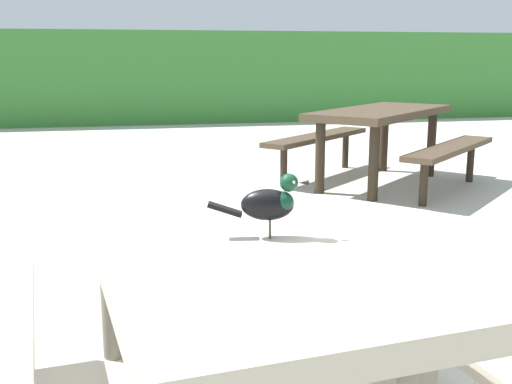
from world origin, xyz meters
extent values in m
cube|color=#387A33|center=(0.00, 10.48, 0.84)|extent=(28.00, 1.72, 1.69)
cube|color=#B2A893|center=(0.13, -0.09, 0.70)|extent=(0.97, 1.88, 0.07)
cylinder|color=slate|center=(-0.22, 0.58, 0.33)|extent=(0.09, 0.09, 0.67)
cylinder|color=slate|center=(0.31, 0.64, 0.33)|extent=(0.09, 0.09, 0.67)
cylinder|color=slate|center=(-0.65, 0.46, 0.20)|extent=(0.07, 0.07, 0.39)
cube|color=#B2A893|center=(0.82, -0.01, 0.41)|extent=(0.48, 1.73, 0.05)
cylinder|color=slate|center=(0.74, 0.63, 0.20)|extent=(0.07, 0.07, 0.39)
ellipsoid|color=black|center=(0.24, -0.27, 0.84)|extent=(0.16, 0.10, 0.09)
ellipsoid|color=#0F3823|center=(0.28, -0.28, 0.84)|extent=(0.08, 0.07, 0.06)
sphere|color=#0F3823|center=(0.30, -0.29, 0.90)|extent=(0.05, 0.05, 0.05)
sphere|color=#EAE08C|center=(0.31, -0.27, 0.90)|extent=(0.01, 0.01, 0.01)
sphere|color=#EAE08C|center=(0.31, -0.31, 0.90)|extent=(0.01, 0.01, 0.01)
cone|color=black|center=(0.34, -0.29, 0.90)|extent=(0.03, 0.02, 0.02)
cube|color=black|center=(0.12, -0.25, 0.82)|extent=(0.10, 0.06, 0.04)
cylinder|color=#47423D|center=(0.25, -0.26, 0.77)|extent=(0.01, 0.01, 0.05)
cylinder|color=#47423D|center=(0.24, -0.29, 0.77)|extent=(0.01, 0.01, 0.05)
cube|color=#473828|center=(2.32, 3.74, 0.70)|extent=(1.84, 1.77, 0.07)
cylinder|color=#2E241A|center=(3.02, 4.01, 0.33)|extent=(0.09, 0.09, 0.67)
cylinder|color=#2E241A|center=(2.66, 4.41, 0.33)|extent=(0.09, 0.09, 0.67)
cylinder|color=#2E241A|center=(1.98, 3.07, 0.33)|extent=(0.09, 0.09, 0.67)
cylinder|color=#2E241A|center=(1.63, 3.46, 0.33)|extent=(0.09, 0.09, 0.67)
cube|color=#473828|center=(2.79, 3.22, 0.41)|extent=(1.45, 1.36, 0.05)
cylinder|color=#2E241A|center=(3.27, 3.65, 0.20)|extent=(0.07, 0.07, 0.39)
cylinder|color=#2E241A|center=(2.32, 2.79, 0.20)|extent=(0.07, 0.07, 0.39)
cube|color=#473828|center=(1.85, 4.26, 0.41)|extent=(1.45, 1.36, 0.05)
cylinder|color=#2E241A|center=(2.33, 4.69, 0.20)|extent=(0.07, 0.07, 0.39)
cylinder|color=#2E241A|center=(1.38, 3.82, 0.20)|extent=(0.07, 0.07, 0.39)
camera|label=1|loc=(-0.16, -1.94, 1.25)|focal=43.93mm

